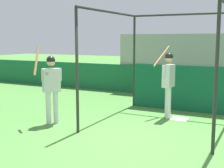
% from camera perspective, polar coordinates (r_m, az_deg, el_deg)
% --- Properties ---
extents(ground_plane, '(60.00, 60.00, 0.00)m').
position_cam_1_polar(ground_plane, '(6.92, 3.06, -10.37)').
color(ground_plane, '#477F38').
extents(outfield_wall, '(24.00, 0.12, 1.15)m').
position_cam_1_polar(outfield_wall, '(12.14, 14.15, 0.27)').
color(outfield_wall, '#196038').
rests_on(outfield_wall, ground).
extents(bleacher_section, '(5.95, 2.40, 2.43)m').
position_cam_1_polar(bleacher_section, '(13.30, 15.47, 3.66)').
color(bleacher_section, '#9E9E99').
rests_on(bleacher_section, ground).
extents(batting_cage, '(3.17, 3.45, 2.96)m').
position_cam_1_polar(batting_cage, '(9.15, 11.43, 2.31)').
color(batting_cage, '#282828').
rests_on(batting_cage, ground).
extents(home_plate, '(0.44, 0.44, 0.02)m').
position_cam_1_polar(home_plate, '(8.90, 12.28, -6.26)').
color(home_plate, white).
rests_on(home_plate, ground).
extents(player_batter, '(0.56, 0.95, 2.01)m').
position_cam_1_polar(player_batter, '(8.80, 10.25, 1.03)').
color(player_batter, silver).
rests_on(player_batter, ground).
extents(player_waiting, '(0.60, 0.77, 2.06)m').
position_cam_1_polar(player_waiting, '(8.21, -11.09, 0.19)').
color(player_waiting, silver).
rests_on(player_waiting, ground).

